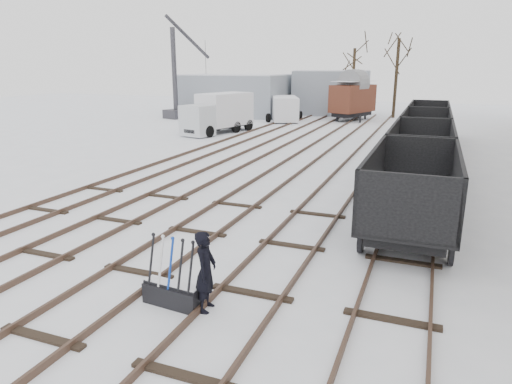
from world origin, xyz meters
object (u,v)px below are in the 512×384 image
Objects in this scene: lorry at (219,113)px; freight_wagon_a at (411,203)px; ground_frame at (173,293)px; panel_van at (285,108)px; worker at (206,271)px; box_van_wagon at (353,98)px; crane at (176,92)px.

freight_wagon_a is at bearing -34.46° from lorry.
panel_van reaches higher than ground_frame.
worker is at bearing 12.76° from ground_frame.
lorry is at bearing -101.89° from box_van_wagon.
ground_frame is 0.86× the size of worker.
box_van_wagon reaches higher than ground_frame.
crane is at bearing 125.78° from ground_frame.
ground_frame is at bearing -51.19° from lorry.
ground_frame is at bearing -64.74° from box_van_wagon.
crane is at bearing 166.27° from panel_van.
panel_van is (2.19, 9.34, -0.36)m from lorry.
worker is at bearing -63.53° from box_van_wagon.
lorry is (-11.09, 23.54, 0.65)m from worker.
freight_wagon_a is 22.75m from lorry.
crane is at bearing 22.89° from worker.
freight_wagon_a is at bearing -39.20° from worker.
crane is (-18.61, 31.45, 2.20)m from ground_frame.
lorry is (-14.73, 17.33, 0.55)m from freight_wagon_a.
crane reaches higher than freight_wagon_a.
ground_frame is at bearing -98.17° from panel_van.
ground_frame is at bearing 88.78° from worker.
box_van_wagon is at bearing 103.13° from freight_wagon_a.
box_van_wagon is (-2.46, 35.68, 1.80)m from ground_frame.
lorry is at bearing 118.79° from ground_frame.
ground_frame is 35.81m from box_van_wagon.
box_van_wagon reaches higher than freight_wagon_a.
lorry is 9.60m from panel_van.
box_van_wagon is at bearing 71.97° from lorry.
box_van_wagon reaches higher than worker.
ground_frame is 25.83m from lorry.
lorry is (-7.88, -12.04, -0.58)m from box_van_wagon.
lorry reaches higher than ground_frame.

